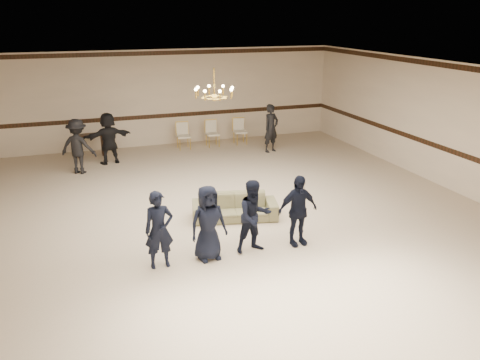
% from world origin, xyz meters
% --- Properties ---
extents(room, '(12.01, 14.01, 3.21)m').
position_xyz_m(room, '(0.00, 0.00, 1.60)').
color(room, beige).
rests_on(room, ground).
extents(chair_rail, '(12.00, 0.02, 0.14)m').
position_xyz_m(chair_rail, '(0.00, 6.99, 1.00)').
color(chair_rail, black).
rests_on(chair_rail, wall_back).
extents(crown_molding, '(12.00, 0.02, 0.14)m').
position_xyz_m(crown_molding, '(0.00, 6.99, 3.08)').
color(crown_molding, black).
rests_on(crown_molding, wall_back).
extents(chandelier, '(0.94, 0.94, 0.89)m').
position_xyz_m(chandelier, '(0.00, 1.00, 2.88)').
color(chandelier, gold).
rests_on(chandelier, ceiling).
extents(boy_a, '(0.53, 0.36, 1.42)m').
position_xyz_m(boy_a, '(-1.81, -1.56, 0.71)').
color(boy_a, black).
rests_on(boy_a, floor).
extents(boy_b, '(0.75, 0.54, 1.42)m').
position_xyz_m(boy_b, '(-0.91, -1.56, 0.71)').
color(boy_b, black).
rests_on(boy_b, floor).
extents(boy_c, '(0.74, 0.61, 1.42)m').
position_xyz_m(boy_c, '(-0.01, -1.56, 0.71)').
color(boy_c, black).
rests_on(boy_c, floor).
extents(boy_d, '(0.85, 0.40, 1.42)m').
position_xyz_m(boy_d, '(0.89, -1.56, 0.71)').
color(boy_d, black).
rests_on(boy_d, floor).
extents(settee, '(1.98, 1.13, 0.54)m').
position_xyz_m(settee, '(0.14, 0.05, 0.27)').
color(settee, '#6B6647').
rests_on(settee, floor).
extents(adult_left, '(1.16, 0.97, 1.56)m').
position_xyz_m(adult_left, '(-2.95, 4.60, 0.78)').
color(adult_left, black).
rests_on(adult_left, floor).
extents(adult_mid, '(1.51, 0.74, 1.56)m').
position_xyz_m(adult_mid, '(-2.05, 5.30, 0.78)').
color(adult_mid, black).
rests_on(adult_mid, floor).
extents(adult_right, '(0.66, 0.55, 1.56)m').
position_xyz_m(adult_right, '(3.05, 4.90, 0.78)').
color(adult_right, black).
rests_on(adult_right, floor).
extents(banquet_chair_left, '(0.46, 0.46, 0.88)m').
position_xyz_m(banquet_chair_left, '(0.44, 6.17, 0.44)').
color(banquet_chair_left, beige).
rests_on(banquet_chair_left, floor).
extents(banquet_chair_mid, '(0.43, 0.43, 0.88)m').
position_xyz_m(banquet_chair_mid, '(1.44, 6.17, 0.44)').
color(banquet_chair_mid, beige).
rests_on(banquet_chair_mid, floor).
extents(banquet_chair_right, '(0.46, 0.46, 0.88)m').
position_xyz_m(banquet_chair_right, '(2.44, 6.17, 0.44)').
color(banquet_chair_right, beige).
rests_on(banquet_chair_right, floor).
extents(console_table, '(0.84, 0.36, 0.70)m').
position_xyz_m(console_table, '(-2.56, 6.37, 0.35)').
color(console_table, black).
rests_on(console_table, floor).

